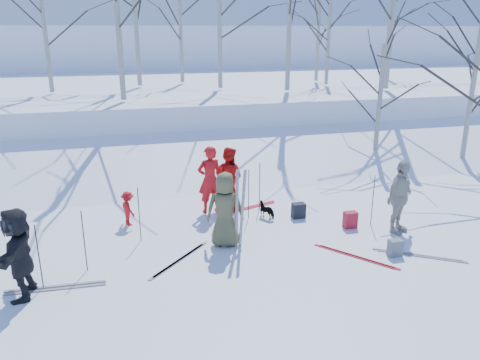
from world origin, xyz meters
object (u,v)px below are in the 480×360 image
object	(u,v)px
skier_olive_center	(225,210)
skier_grey_west	(19,253)
skier_red_north	(210,179)
skier_redor_behind	(229,178)
backpack_grey	(395,248)
backpack_dark	(298,210)
skier_red_seated	(128,208)
skier_cream_east	(400,197)
backpack_red	(350,220)
dog	(267,210)

from	to	relation	value
skier_olive_center	skier_grey_west	xyz separation A→B (m)	(-4.18, -1.18, 0.00)
skier_red_north	skier_redor_behind	bearing A→B (deg)	-171.12
skier_redor_behind	backpack_grey	distance (m)	4.83
backpack_dark	skier_red_seated	bearing A→B (deg)	171.78
skier_cream_east	backpack_red	xyz separation A→B (m)	(-0.99, 0.53, -0.71)
skier_grey_west	backpack_dark	xyz separation A→B (m)	(6.44, 2.31, -0.69)
skier_redor_behind	backpack_red	bearing A→B (deg)	-175.95
backpack_red	backpack_dark	distance (m)	1.40
skier_redor_behind	skier_red_seated	world-z (taller)	skier_redor_behind
skier_grey_west	dog	bearing A→B (deg)	121.45
skier_olive_center	skier_red_seated	xyz separation A→B (m)	(-2.15, 1.77, -0.43)
skier_red_seated	backpack_red	size ratio (longest dim) A/B	2.14
skier_redor_behind	backpack_red	distance (m)	3.48
skier_red_north	skier_redor_behind	distance (m)	0.58
skier_olive_center	backpack_dark	xyz separation A→B (m)	(2.26, 1.13, -0.68)
skier_red_north	backpack_dark	world-z (taller)	skier_red_north
skier_olive_center	skier_grey_west	bearing A→B (deg)	30.55
skier_red_north	skier_cream_east	xyz separation A→B (m)	(4.23, -2.49, -0.01)
backpack_grey	backpack_red	bearing A→B (deg)	98.37
skier_cream_east	backpack_red	world-z (taller)	skier_cream_east
dog	backpack_grey	size ratio (longest dim) A/B	1.40
dog	backpack_dark	distance (m)	0.84
skier_red_seated	backpack_grey	size ratio (longest dim) A/B	2.37
backpack_red	backpack_dark	size ratio (longest dim) A/B	1.05
skier_grey_west	backpack_dark	world-z (taller)	skier_grey_west
skier_red_north	backpack_dark	bearing A→B (deg)	148.55
backpack_red	backpack_grey	world-z (taller)	backpack_red
skier_olive_center	backpack_grey	distance (m)	3.90
backpack_dark	backpack_grey	bearing A→B (deg)	-63.94
skier_olive_center	backpack_red	bearing A→B (deg)	-162.00
skier_olive_center	skier_red_seated	distance (m)	2.82
skier_grey_west	skier_cream_east	bearing A→B (deg)	103.15
dog	backpack_red	distance (m)	2.17
skier_grey_west	dog	xyz separation A→B (m)	(5.61, 2.49, -0.66)
skier_cream_east	backpack_red	size ratio (longest dim) A/B	4.38
backpack_red	skier_olive_center	bearing A→B (deg)	-176.77
backpack_grey	backpack_dark	world-z (taller)	backpack_dark
skier_red_seated	backpack_red	distance (m)	5.67
skier_red_seated	skier_grey_west	xyz separation A→B (m)	(-2.03, -2.95, 0.44)
backpack_red	backpack_grey	bearing A→B (deg)	-81.63
dog	backpack_dark	size ratio (longest dim) A/B	1.33
skier_red_seated	backpack_dark	size ratio (longest dim) A/B	2.25
skier_red_north	backpack_grey	world-z (taller)	skier_red_north
skier_olive_center	backpack_dark	world-z (taller)	skier_olive_center
backpack_dark	skier_cream_east	bearing A→B (deg)	-36.13
skier_olive_center	backpack_grey	xyz separation A→B (m)	(3.54, -1.48, -0.69)
backpack_red	skier_redor_behind	bearing A→B (deg)	141.62
backpack_red	backpack_grey	size ratio (longest dim) A/B	1.11
skier_red_seated	backpack_dark	world-z (taller)	skier_red_seated
skier_red_seated	backpack_dark	xyz separation A→B (m)	(4.41, -0.64, -0.25)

